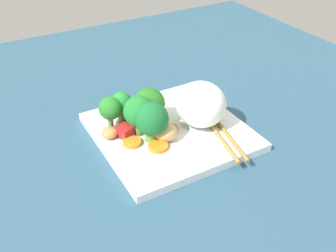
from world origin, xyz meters
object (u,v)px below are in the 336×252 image
rice_mound (201,104)px  carrot_slice_0 (132,142)px  chopstick_pair (213,121)px  square_plate (170,131)px  broccoli_floret_1 (110,109)px

rice_mound → carrot_slice_0: rice_mound is taller
chopstick_pair → square_plate: bearing=84.6°
square_plate → carrot_slice_0: size_ratio=8.01×
broccoli_floret_1 → chopstick_pair: 17.22cm
broccoli_floret_1 → carrot_slice_0: (5.72, 0.96, -3.38)cm
rice_mound → broccoli_floret_1: (-6.15, -13.36, -0.08)cm
rice_mound → broccoli_floret_1: rice_mound is taller
square_plate → rice_mound: bearing=76.0°
broccoli_floret_1 → carrot_slice_0: 6.71cm
square_plate → chopstick_pair: bearing=73.1°
broccoli_floret_1 → chopstick_pair: bearing=65.4°
square_plate → carrot_slice_0: 7.41cm
rice_mound → carrot_slice_0: (-0.43, -12.41, -3.46)cm
square_plate → broccoli_floret_1: 10.54cm
carrot_slice_0 → chopstick_pair: same height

